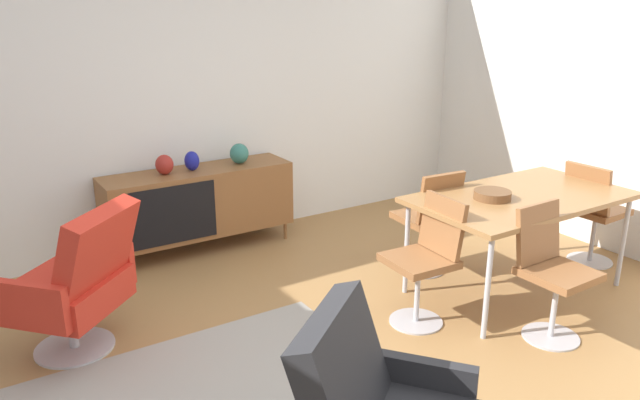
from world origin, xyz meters
TOP-DOWN VIEW (x-y plane):
  - ground_plane at (0.00, 0.00)m, footprint 8.32×8.32m
  - wall_back at (0.00, 2.60)m, footprint 6.80×0.12m
  - sideboard at (0.16, 2.30)m, footprint 1.60×0.45m
  - vase_cobalt at (0.12, 2.30)m, footprint 0.12×0.12m
  - vase_sculptural_dark at (0.56, 2.30)m, footprint 0.16×0.16m
  - vase_ceramic_small at (-0.11, 2.30)m, footprint 0.15×0.15m
  - dining_table at (1.84, 0.31)m, footprint 1.60×0.90m
  - wooden_bowl_on_table at (1.59, 0.36)m, footprint 0.26×0.26m
  - dining_chair_back_left at (1.49, 0.87)m, footprint 0.43×0.45m
  - dining_chair_near_window at (0.95, 0.31)m, footprint 0.44×0.42m
  - dining_chair_front_left at (1.49, -0.25)m, footprint 0.41×0.43m
  - dining_chair_far_end at (2.73, 0.31)m, footprint 0.44×0.41m
  - lounge_chair_red at (-1.08, 1.15)m, footprint 0.91×0.91m

SIDE VIEW (x-z plane):
  - ground_plane at x=0.00m, z-range 0.00..0.00m
  - sideboard at x=0.16m, z-range 0.08..0.80m
  - lounge_chair_red at x=-1.08m, z-range -0.01..0.94m
  - dining_chair_back_left at x=1.49m, z-range 0.04..0.90m
  - dining_chair_near_window at x=0.95m, z-range 0.04..0.90m
  - dining_chair_front_left at x=1.49m, z-range 0.04..0.90m
  - dining_chair_far_end at x=2.73m, z-range 0.04..0.90m
  - dining_table at x=1.84m, z-range 0.33..1.07m
  - wooden_bowl_on_table at x=1.59m, z-range 0.74..0.80m
  - vase_cobalt at x=0.12m, z-range 0.72..0.88m
  - vase_ceramic_small at x=-0.11m, z-range 0.72..0.88m
  - vase_sculptural_dark at x=0.56m, z-range 0.72..0.90m
  - wall_back at x=0.00m, z-range 0.00..2.80m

